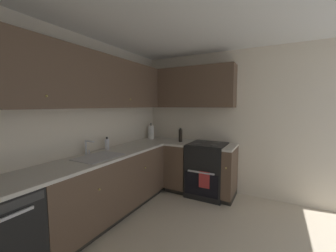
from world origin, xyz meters
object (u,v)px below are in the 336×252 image
at_px(paper_towel_roll, 151,132).
at_px(oven_range, 207,169).
at_px(soap_bottle, 107,144).
at_px(oil_bottle, 181,135).

bearing_deg(paper_towel_roll, oven_range, -90.11).
bearing_deg(soap_bottle, oven_range, -45.35).
bearing_deg(oven_range, soap_bottle, 134.65).
distance_m(soap_bottle, oil_bottle, 1.32).
relative_size(soap_bottle, oil_bottle, 0.78).
relative_size(soap_bottle, paper_towel_roll, 0.61).
relative_size(oven_range, soap_bottle, 5.32).
bearing_deg(oil_bottle, paper_towel_roll, 88.16).
height_order(soap_bottle, oil_bottle, oil_bottle).
bearing_deg(paper_towel_roll, soap_bottle, 179.01).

